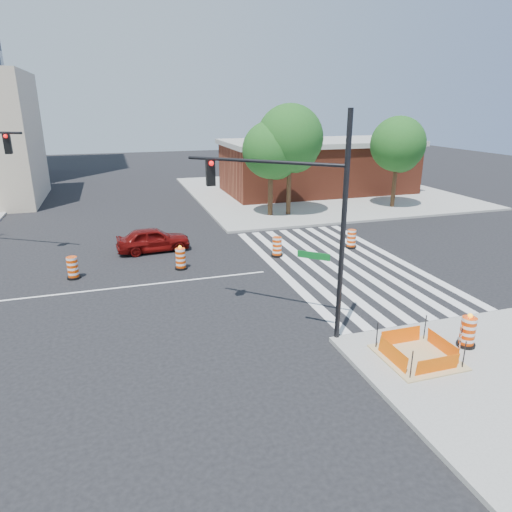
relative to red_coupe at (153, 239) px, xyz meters
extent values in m
plane|color=black|center=(-2.36, -4.84, -0.66)|extent=(120.00, 120.00, 0.00)
cube|color=gray|center=(15.64, 13.16, -0.58)|extent=(22.00, 22.00, 0.15)
cube|color=silver|center=(5.44, -4.84, -0.65)|extent=(0.45, 13.50, 0.01)
cube|color=silver|center=(6.34, -4.84, -0.65)|extent=(0.45, 13.50, 0.01)
cube|color=silver|center=(7.24, -4.84, -0.65)|extent=(0.45, 13.50, 0.01)
cube|color=silver|center=(8.14, -4.84, -0.65)|extent=(0.45, 13.50, 0.01)
cube|color=silver|center=(9.04, -4.84, -0.65)|extent=(0.45, 13.50, 0.01)
cube|color=silver|center=(9.94, -4.84, -0.65)|extent=(0.45, 13.50, 0.01)
cube|color=silver|center=(10.84, -4.84, -0.65)|extent=(0.45, 13.50, 0.01)
cube|color=silver|center=(11.74, -4.84, -0.65)|extent=(0.45, 13.50, 0.01)
cube|color=silver|center=(-2.36, -4.84, -0.65)|extent=(14.00, 0.12, 0.01)
cube|color=tan|center=(6.64, -13.84, -0.48)|extent=(2.20, 2.20, 0.05)
cube|color=#F45C04|center=(6.64, -14.74, -0.23)|extent=(1.44, 0.02, 0.55)
cube|color=#F45C04|center=(6.64, -12.94, -0.23)|extent=(1.44, 0.02, 0.55)
cube|color=#F45C04|center=(5.74, -13.84, -0.23)|extent=(0.02, 1.44, 0.55)
cube|color=#F45C04|center=(7.54, -13.84, -0.23)|extent=(0.02, 1.44, 0.55)
cylinder|color=black|center=(5.74, -14.74, -0.06)|extent=(0.04, 0.04, 0.90)
cylinder|color=black|center=(7.54, -14.74, -0.06)|extent=(0.04, 0.04, 0.90)
cylinder|color=black|center=(5.74, -12.94, -0.06)|extent=(0.04, 0.04, 0.90)
cylinder|color=black|center=(7.54, -12.94, -0.06)|extent=(0.04, 0.04, 0.90)
cube|color=maroon|center=(15.64, 13.16, 1.44)|extent=(16.00, 8.00, 4.20)
cube|color=gray|center=(15.64, 13.16, 3.74)|extent=(16.50, 8.50, 0.40)
imported|color=#5F0908|center=(0.00, 0.00, 0.00)|extent=(3.96, 1.83, 1.32)
cylinder|color=black|center=(4.90, -11.86, 3.15)|extent=(0.16, 0.16, 7.32)
cylinder|color=black|center=(2.85, -10.03, 5.17)|extent=(4.17, 3.74, 0.11)
cube|color=black|center=(1.42, -8.75, 4.71)|extent=(0.29, 0.26, 0.92)
sphere|color=#FF0C0C|center=(1.42, -8.93, 5.03)|extent=(0.16, 0.16, 0.16)
cube|color=#0C591E|center=(4.22, -11.25, 2.24)|extent=(0.84, 0.76, 0.23)
cube|color=black|center=(-6.43, 0.88, 5.12)|extent=(0.32, 0.28, 0.99)
sphere|color=#FF0C0C|center=(-6.43, 0.70, 5.47)|extent=(0.18, 0.18, 0.18)
cylinder|color=black|center=(8.59, -13.67, -0.46)|extent=(0.59, 0.59, 0.10)
cylinder|color=#E03F04|center=(8.59, -13.67, 0.03)|extent=(0.47, 0.47, 0.93)
sphere|color=#FF990C|center=(8.59, -13.67, 0.57)|extent=(0.16, 0.16, 0.16)
cube|color=#E03F04|center=(8.20, -13.83, 0.15)|extent=(0.57, 0.60, 0.26)
cube|color=#E03F04|center=(8.20, -13.83, -0.15)|extent=(0.57, 0.60, 0.21)
cylinder|color=black|center=(7.96, -14.09, -0.04)|extent=(0.04, 0.04, 0.94)
cylinder|color=black|center=(8.44, -13.57, -0.04)|extent=(0.04, 0.04, 0.94)
cylinder|color=#382314|center=(8.59, 5.56, 1.40)|extent=(0.34, 0.34, 4.11)
sphere|color=#154918|center=(8.59, 5.56, 3.97)|extent=(3.86, 3.86, 3.86)
sphere|color=#154918|center=(9.12, 5.88, 3.33)|extent=(2.83, 2.83, 2.83)
sphere|color=#154918|center=(8.17, 5.35, 3.59)|extent=(2.57, 2.57, 2.57)
cylinder|color=#382314|center=(9.90, 5.42, 1.74)|extent=(0.31, 0.31, 4.80)
sphere|color=#154918|center=(9.90, 5.42, 4.75)|extent=(4.50, 4.50, 4.50)
sphere|color=#154918|center=(10.39, 5.71, 4.00)|extent=(3.30, 3.30, 3.30)
sphere|color=#154918|center=(9.51, 5.22, 4.30)|extent=(3.00, 3.00, 3.00)
cylinder|color=#382314|center=(18.38, 5.39, 1.47)|extent=(0.31, 0.31, 4.26)
sphere|color=#154918|center=(18.38, 5.39, 4.14)|extent=(4.00, 4.00, 4.00)
sphere|color=#154918|center=(18.86, 5.68, 3.47)|extent=(2.93, 2.93, 2.93)
sphere|color=#154918|center=(17.99, 5.19, 3.74)|extent=(2.67, 2.67, 2.67)
cylinder|color=black|center=(-3.89, -3.04, -0.61)|extent=(0.60, 0.60, 0.10)
cylinder|color=#E03F04|center=(-3.89, -3.04, -0.11)|extent=(0.48, 0.48, 0.95)
cylinder|color=black|center=(0.98, -3.24, -0.61)|extent=(0.60, 0.60, 0.10)
cylinder|color=#E03F04|center=(0.98, -3.24, -0.11)|extent=(0.48, 0.48, 0.95)
sphere|color=#FF990C|center=(0.98, -3.24, 0.44)|extent=(0.16, 0.16, 0.16)
cylinder|color=black|center=(6.06, -2.81, -0.61)|extent=(0.60, 0.60, 0.10)
cylinder|color=#E03F04|center=(6.06, -2.81, -0.11)|extent=(0.48, 0.48, 0.95)
cylinder|color=black|center=(10.48, -2.64, -0.61)|extent=(0.60, 0.60, 0.10)
cylinder|color=#E03F04|center=(10.48, -2.64, -0.11)|extent=(0.48, 0.48, 0.95)
camera|label=1|loc=(-1.79, -24.08, 6.91)|focal=32.00mm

